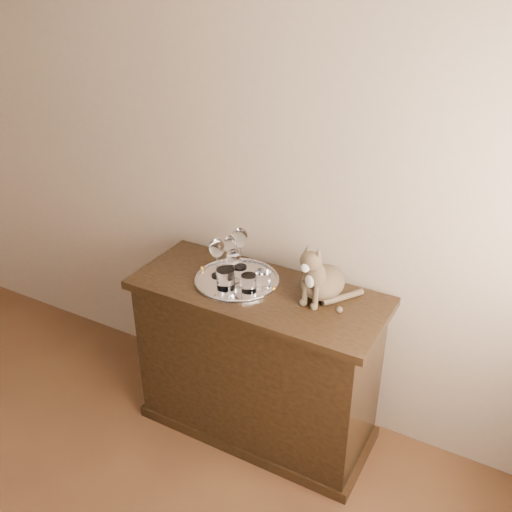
{
  "coord_description": "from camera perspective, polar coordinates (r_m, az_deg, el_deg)",
  "views": [
    {
      "loc": [
        1.67,
        -0.02,
        2.23
      ],
      "look_at": [
        0.59,
        1.95,
        1.02
      ],
      "focal_mm": 40.0,
      "sensor_mm": 36.0,
      "label": 1
    }
  ],
  "objects": [
    {
      "name": "tumbler_a",
      "position": [
        2.59,
        -0.72,
        -2.72
      ],
      "size": [
        0.07,
        0.07,
        0.08
      ],
      "primitive_type": "cylinder",
      "color": "silver",
      "rests_on": "tray"
    },
    {
      "name": "tumbler_b",
      "position": [
        2.61,
        -3.06,
        -2.29
      ],
      "size": [
        0.09,
        0.09,
        0.1
      ],
      "primitive_type": "cylinder",
      "color": "silver",
      "rests_on": "tray"
    },
    {
      "name": "sideboard",
      "position": [
        2.88,
        0.15,
        -10.58
      ],
      "size": [
        1.2,
        0.5,
        0.85
      ],
      "primitive_type": null,
      "color": "black",
      "rests_on": "ground"
    },
    {
      "name": "wine_glass_b",
      "position": [
        2.75,
        -1.64,
        0.8
      ],
      "size": [
        0.08,
        0.08,
        0.21
      ],
      "primitive_type": null,
      "color": "white",
      "rests_on": "tray"
    },
    {
      "name": "cat",
      "position": [
        2.53,
        6.78,
        -1.2
      ],
      "size": [
        0.33,
        0.31,
        0.29
      ],
      "primitive_type": null,
      "rotation": [
        0.0,
        0.0,
        -0.16
      ],
      "color": "brown",
      "rests_on": "sideboard"
    },
    {
      "name": "wine_glass_a",
      "position": [
        2.75,
        -2.53,
        0.38
      ],
      "size": [
        0.07,
        0.07,
        0.18
      ],
      "primitive_type": null,
      "color": "silver",
      "rests_on": "tray"
    },
    {
      "name": "tumbler_c",
      "position": [
        2.61,
        0.72,
        -2.36
      ],
      "size": [
        0.07,
        0.07,
        0.08
      ],
      "primitive_type": "cylinder",
      "color": "silver",
      "rests_on": "tray"
    },
    {
      "name": "wall_back",
      "position": [
        2.96,
        -7.28,
        10.75
      ],
      "size": [
        4.0,
        0.1,
        2.7
      ],
      "primitive_type": "cube",
      "color": "tan",
      "rests_on": "ground"
    },
    {
      "name": "tray",
      "position": [
        2.69,
        -1.92,
        -2.48
      ],
      "size": [
        0.4,
        0.4,
        0.01
      ],
      "primitive_type": "cylinder",
      "color": "white",
      "rests_on": "sideboard"
    },
    {
      "name": "wine_glass_d",
      "position": [
        2.64,
        -2.23,
        -0.93
      ],
      "size": [
        0.06,
        0.06,
        0.17
      ],
      "primitive_type": null,
      "color": "white",
      "rests_on": "tray"
    },
    {
      "name": "wine_glass_c",
      "position": [
        2.68,
        -3.9,
        -0.17
      ],
      "size": [
        0.07,
        0.07,
        0.2
      ],
      "primitive_type": null,
      "color": "white",
      "rests_on": "tray"
    }
  ]
}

